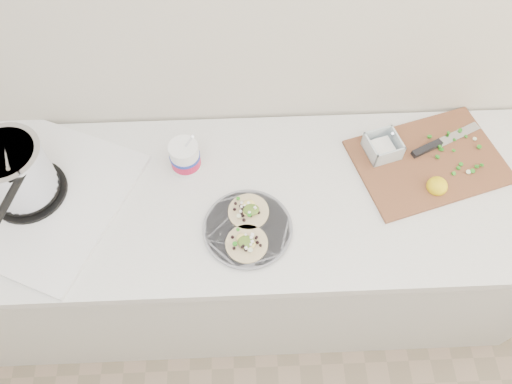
{
  "coord_description": "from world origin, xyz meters",
  "views": [
    {
      "loc": [
        0.08,
        0.58,
        2.28
      ],
      "look_at": [
        0.11,
        1.39,
        0.96
      ],
      "focal_mm": 35.0,
      "sensor_mm": 36.0,
      "label": 1
    }
  ],
  "objects_px": {
    "taco_plate": "(248,227)",
    "tub": "(186,156)",
    "stove": "(21,179)",
    "cutboard": "(425,157)"
  },
  "relations": [
    {
      "from": "stove",
      "to": "tub",
      "type": "relative_size",
      "value": 3.41
    },
    {
      "from": "cutboard",
      "to": "stove",
      "type": "bearing_deg",
      "value": 167.35
    },
    {
      "from": "taco_plate",
      "to": "cutboard",
      "type": "bearing_deg",
      "value": 21.59
    },
    {
      "from": "taco_plate",
      "to": "tub",
      "type": "bearing_deg",
      "value": 128.49
    },
    {
      "from": "taco_plate",
      "to": "tub",
      "type": "relative_size",
      "value": 1.26
    },
    {
      "from": "tub",
      "to": "cutboard",
      "type": "relative_size",
      "value": 0.4
    },
    {
      "from": "tub",
      "to": "cutboard",
      "type": "bearing_deg",
      "value": -0.24
    },
    {
      "from": "stove",
      "to": "cutboard",
      "type": "height_order",
      "value": "stove"
    },
    {
      "from": "taco_plate",
      "to": "tub",
      "type": "distance_m",
      "value": 0.31
    },
    {
      "from": "stove",
      "to": "tub",
      "type": "bearing_deg",
      "value": 33.78
    }
  ]
}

